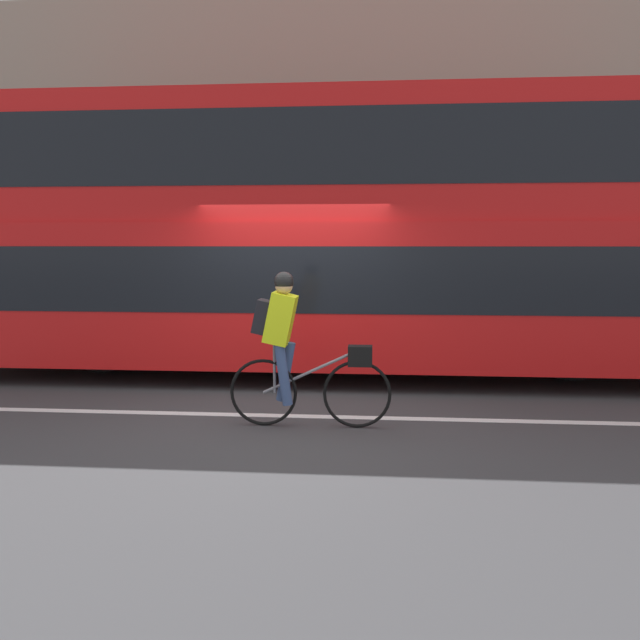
% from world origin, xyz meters
% --- Properties ---
extents(ground_plane, '(80.00, 80.00, 0.00)m').
position_xyz_m(ground_plane, '(0.00, 0.00, 0.00)').
color(ground_plane, '#38383A').
extents(road_center_line, '(50.00, 0.14, 0.01)m').
position_xyz_m(road_center_line, '(0.00, -0.03, 0.00)').
color(road_center_line, silver).
rests_on(road_center_line, ground_plane).
extents(sidewalk_curb, '(60.00, 1.90, 0.10)m').
position_xyz_m(sidewalk_curb, '(0.00, 5.08, 0.05)').
color(sidewalk_curb, gray).
rests_on(sidewalk_curb, ground_plane).
extents(building_facade, '(60.00, 0.30, 7.02)m').
position_xyz_m(building_facade, '(0.00, 6.18, 3.51)').
color(building_facade, gray).
rests_on(building_facade, ground_plane).
extents(bus, '(11.44, 2.44, 4.02)m').
position_xyz_m(bus, '(0.39, 2.28, 2.21)').
color(bus, black).
rests_on(bus, ground_plane).
extents(cyclist_on_bike, '(1.77, 0.32, 1.69)m').
position_xyz_m(cyclist_on_bike, '(0.19, -0.42, 0.91)').
color(cyclist_on_bike, black).
rests_on(cyclist_on_bike, ground_plane).
extents(trash_bin, '(0.56, 0.56, 0.95)m').
position_xyz_m(trash_bin, '(3.43, 4.99, 0.58)').
color(trash_bin, '#262628').
rests_on(trash_bin, sidewalk_curb).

